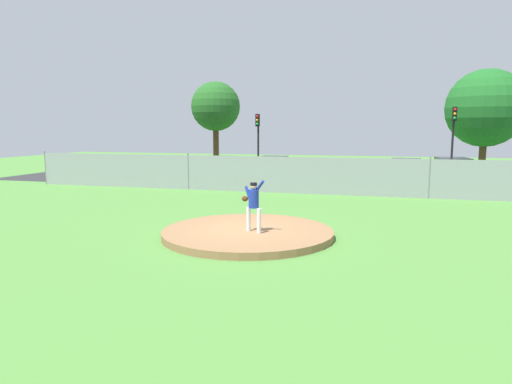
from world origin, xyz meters
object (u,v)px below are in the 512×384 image
object	(u,v)px
pitcher_youth	(253,202)
parked_car_navy	(216,170)
traffic_cone_orange	(316,179)
traffic_light_far	(453,131)
parked_car_white	(347,172)
parked_car_teal	(452,173)
parked_car_champagne	(406,174)
parked_car_silver	(272,171)
traffic_light_near	(258,134)
baseball	(272,228)

from	to	relation	value
pitcher_youth	parked_car_navy	bearing A→B (deg)	114.40
traffic_cone_orange	traffic_light_far	xyz separation A→B (m)	(8.42, 3.51, 3.06)
parked_car_white	traffic_cone_orange	size ratio (longest dim) A/B	7.77
parked_car_white	parked_car_teal	size ratio (longest dim) A/B	1.02
parked_car_navy	traffic_light_far	size ratio (longest dim) A/B	0.85
parked_car_white	parked_car_champagne	world-z (taller)	parked_car_champagne
parked_car_silver	traffic_light_near	size ratio (longest dim) A/B	0.96
traffic_light_near	traffic_light_far	xyz separation A→B (m)	(13.22, 0.03, 0.21)
parked_car_white	parked_car_silver	world-z (taller)	parked_car_silver
parked_car_white	parked_car_teal	world-z (taller)	parked_car_teal
parked_car_white	traffic_cone_orange	distance (m)	1.96
baseball	traffic_cone_orange	size ratio (longest dim) A/B	0.13
baseball	parked_car_teal	bearing A→B (deg)	62.91
pitcher_youth	parked_car_navy	xyz separation A→B (m)	(-6.58, 14.51, -0.40)
pitcher_youth	traffic_light_near	xyz separation A→B (m)	(-4.83, 18.59, 1.92)
traffic_cone_orange	parked_car_white	bearing A→B (deg)	-2.51
traffic_light_near	parked_car_navy	bearing A→B (deg)	-113.26
baseball	parked_car_teal	world-z (taller)	parked_car_teal
parked_car_teal	traffic_light_near	world-z (taller)	traffic_light_near
parked_car_navy	parked_car_champagne	world-z (taller)	parked_car_champagne
parked_car_navy	traffic_cone_orange	size ratio (longest dim) A/B	7.49
parked_car_white	traffic_cone_orange	bearing A→B (deg)	177.49
baseball	parked_car_navy	xyz separation A→B (m)	(-7.04, 13.95, 0.53)
traffic_cone_orange	parked_car_teal	bearing A→B (deg)	0.96
pitcher_youth	traffic_light_far	xyz separation A→B (m)	(8.39, 18.62, 2.14)
pitcher_youth	parked_car_white	distance (m)	15.14
parked_car_teal	traffic_light_far	size ratio (longest dim) A/B	0.87
parked_car_teal	parked_car_champagne	xyz separation A→B (m)	(-2.64, -0.66, -0.03)
parked_car_navy	traffic_light_near	xyz separation A→B (m)	(1.75, 4.07, 2.32)
traffic_light_far	traffic_light_near	bearing A→B (deg)	-179.87
pitcher_youth	parked_car_teal	world-z (taller)	pitcher_youth
parked_car_silver	parked_car_champagne	bearing A→B (deg)	1.54
pitcher_youth	baseball	size ratio (longest dim) A/B	22.46
parked_car_champagne	parked_car_silver	bearing A→B (deg)	-178.46
parked_car_navy	parked_car_champagne	xyz separation A→B (m)	(11.90, 0.06, 0.01)
traffic_light_near	traffic_cone_orange	bearing A→B (deg)	-35.98
parked_car_champagne	traffic_light_far	bearing A→B (deg)	52.83
parked_car_silver	baseball	bearing A→B (deg)	-76.94
parked_car_navy	parked_car_teal	size ratio (longest dim) A/B	0.98
pitcher_youth	traffic_light_far	world-z (taller)	traffic_light_far
traffic_light_far	parked_car_champagne	bearing A→B (deg)	-127.17
baseball	parked_car_champagne	world-z (taller)	parked_car_champagne
parked_car_white	traffic_cone_orange	world-z (taller)	parked_car_white
traffic_cone_orange	baseball	bearing A→B (deg)	-88.07
baseball	parked_car_white	size ratio (longest dim) A/B	0.02
pitcher_youth	traffic_light_far	size ratio (longest dim) A/B	0.34
traffic_light_far	parked_car_navy	bearing A→B (deg)	-164.67
parked_car_silver	traffic_cone_orange	xyz separation A→B (m)	(2.71, 0.75, -0.55)
pitcher_youth	parked_car_navy	world-z (taller)	pitcher_youth
parked_car_navy	traffic_light_near	bearing A→B (deg)	66.74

